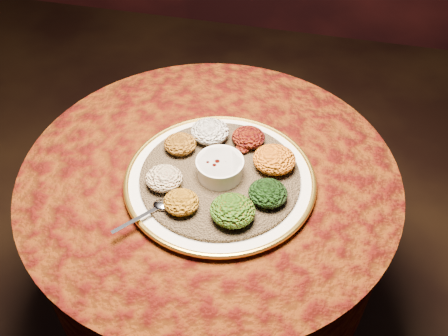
# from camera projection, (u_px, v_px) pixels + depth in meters

# --- Properties ---
(table) EXTENTS (0.96, 0.96, 0.73)m
(table) POSITION_uv_depth(u_px,v_px,m) (211.00, 216.00, 1.39)
(table) COLOR black
(table) RESTS_ON ground
(platter) EXTENTS (0.51, 0.51, 0.02)m
(platter) POSITION_uv_depth(u_px,v_px,m) (220.00, 179.00, 1.22)
(platter) COLOR silver
(platter) RESTS_ON table
(injera) EXTENTS (0.43, 0.43, 0.01)m
(injera) POSITION_uv_depth(u_px,v_px,m) (220.00, 176.00, 1.21)
(injera) COLOR brown
(injera) RESTS_ON platter
(stew_bowl) EXTENTS (0.11, 0.11, 0.05)m
(stew_bowl) POSITION_uv_depth(u_px,v_px,m) (220.00, 167.00, 1.19)
(stew_bowl) COLOR silver
(stew_bowl) RESTS_ON injera
(spoon) EXTENTS (0.11, 0.12, 0.01)m
(spoon) POSITION_uv_depth(u_px,v_px,m) (158.00, 207.00, 1.13)
(spoon) COLOR silver
(spoon) RESTS_ON injera
(portion_ayib) EXTENTS (0.10, 0.09, 0.05)m
(portion_ayib) POSITION_uv_depth(u_px,v_px,m) (210.00, 131.00, 1.28)
(portion_ayib) COLOR white
(portion_ayib) RESTS_ON injera
(portion_kitfo) EXTENTS (0.09, 0.08, 0.04)m
(portion_kitfo) POSITION_uv_depth(u_px,v_px,m) (248.00, 137.00, 1.27)
(portion_kitfo) COLOR black
(portion_kitfo) RESTS_ON injera
(portion_tikil) EXTENTS (0.11, 0.10, 0.05)m
(portion_tikil) POSITION_uv_depth(u_px,v_px,m) (274.00, 159.00, 1.21)
(portion_tikil) COLOR #C27310
(portion_tikil) RESTS_ON injera
(portion_gomen) EXTENTS (0.09, 0.09, 0.04)m
(portion_gomen) POSITION_uv_depth(u_px,v_px,m) (268.00, 193.00, 1.14)
(portion_gomen) COLOR black
(portion_gomen) RESTS_ON injera
(portion_mixveg) EXTENTS (0.10, 0.10, 0.05)m
(portion_mixveg) POSITION_uv_depth(u_px,v_px,m) (233.00, 210.00, 1.10)
(portion_mixveg) COLOR #974109
(portion_mixveg) RESTS_ON injera
(portion_kik) EXTENTS (0.08, 0.08, 0.04)m
(portion_kik) POSITION_uv_depth(u_px,v_px,m) (181.00, 202.00, 1.12)
(portion_kik) COLOR #9E620D
(portion_kik) RESTS_ON injera
(portion_timatim) EXTENTS (0.09, 0.08, 0.04)m
(portion_timatim) POSITION_uv_depth(u_px,v_px,m) (164.00, 178.00, 1.17)
(portion_timatim) COLOR maroon
(portion_timatim) RESTS_ON injera
(portion_shiro) EXTENTS (0.08, 0.08, 0.04)m
(portion_shiro) POSITION_uv_depth(u_px,v_px,m) (180.00, 144.00, 1.26)
(portion_shiro) COLOR #9A5B12
(portion_shiro) RESTS_ON injera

